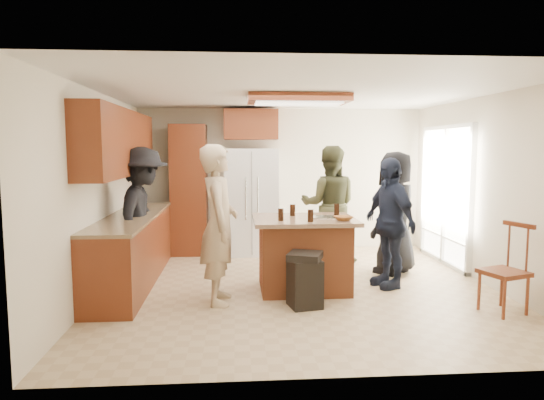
{
  "coord_description": "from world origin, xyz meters",
  "views": [
    {
      "loc": [
        -0.81,
        -6.11,
        1.81
      ],
      "look_at": [
        -0.35,
        0.01,
        1.15
      ],
      "focal_mm": 32.0,
      "sensor_mm": 36.0,
      "label": 1
    }
  ],
  "objects": [
    {
      "name": "room_shell",
      "position": [
        4.37,
        1.64,
        0.87
      ],
      "size": [
        8.0,
        5.2,
        5.0
      ],
      "color": "tan",
      "rests_on": "ground"
    },
    {
      "name": "person_front_left",
      "position": [
        -1.01,
        -0.52,
        0.93
      ],
      "size": [
        0.5,
        0.68,
        1.85
      ],
      "primitive_type": "imported",
      "rotation": [
        0.0,
        0.0,
        1.58
      ],
      "color": "tan",
      "rests_on": "ground"
    },
    {
      "name": "person_behind_left",
      "position": [
        0.65,
        1.31,
        0.92
      ],
      "size": [
        0.98,
        0.7,
        1.85
      ],
      "primitive_type": "imported",
      "rotation": [
        0.0,
        0.0,
        2.97
      ],
      "color": "#34361F",
      "rests_on": "ground"
    },
    {
      "name": "person_behind_right",
      "position": [
        1.48,
        0.64,
        0.88
      ],
      "size": [
        1.02,
        0.99,
        1.76
      ],
      "primitive_type": "imported",
      "rotation": [
        0.0,
        0.0,
        3.86
      ],
      "color": "black",
      "rests_on": "ground"
    },
    {
      "name": "person_side_right",
      "position": [
        1.17,
        -0.02,
        0.85
      ],
      "size": [
        0.77,
        1.1,
        1.69
      ],
      "primitive_type": "imported",
      "rotation": [
        0.0,
        0.0,
        -1.28
      ],
      "color": "#191F32",
      "rests_on": "ground"
    },
    {
      "name": "person_counter",
      "position": [
        -2.04,
        0.37,
        0.91
      ],
      "size": [
        0.63,
        1.22,
        1.83
      ],
      "primitive_type": "imported",
      "rotation": [
        0.0,
        0.0,
        1.5
      ],
      "color": "black",
      "rests_on": "ground"
    },
    {
      "name": "left_cabinetry",
      "position": [
        -2.24,
        0.4,
        0.96
      ],
      "size": [
        0.64,
        3.0,
        2.3
      ],
      "color": "maroon",
      "rests_on": "ground"
    },
    {
      "name": "back_wall_units",
      "position": [
        -1.33,
        2.2,
        1.38
      ],
      "size": [
        1.8,
        0.6,
        2.45
      ],
      "color": "maroon",
      "rests_on": "ground"
    },
    {
      "name": "refrigerator",
      "position": [
        -0.55,
        2.12,
        0.9
      ],
      "size": [
        0.9,
        0.76,
        1.8
      ],
      "color": "white",
      "rests_on": "ground"
    },
    {
      "name": "kitchen_island",
      "position": [
        0.05,
        -0.09,
        0.47
      ],
      "size": [
        1.28,
        1.03,
        0.93
      ],
      "color": "#A24E29",
      "rests_on": "ground"
    },
    {
      "name": "island_items",
      "position": [
        0.27,
        -0.2,
        0.97
      ],
      "size": [
        0.94,
        0.66,
        0.15
      ],
      "color": "silver",
      "rests_on": "kitchen_island"
    },
    {
      "name": "trash_bin",
      "position": [
        -0.03,
        -0.77,
        0.32
      ],
      "size": [
        0.46,
        0.46,
        0.63
      ],
      "color": "black",
      "rests_on": "ground"
    },
    {
      "name": "spindle_chair",
      "position": [
        2.14,
        -1.12,
        0.45
      ],
      "size": [
        0.53,
        0.53,
        0.99
      ],
      "color": "maroon",
      "rests_on": "ground"
    }
  ]
}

